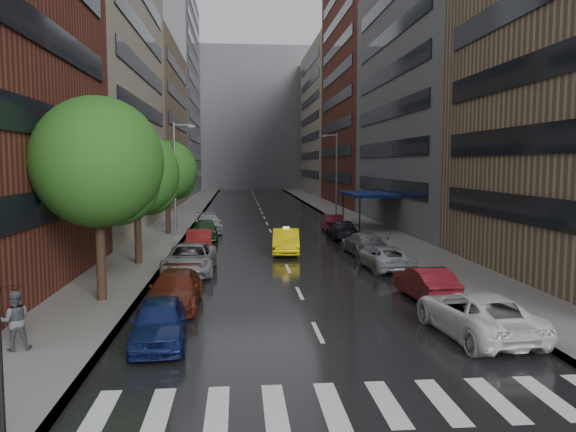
{
  "coord_description": "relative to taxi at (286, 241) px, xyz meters",
  "views": [
    {
      "loc": [
        -2.73,
        -15.16,
        5.96
      ],
      "look_at": [
        0.0,
        16.06,
        3.0
      ],
      "focal_mm": 35.0,
      "sensor_mm": 36.0,
      "label": 1
    }
  ],
  "objects": [
    {
      "name": "buildings_left",
      "position": [
        -15.34,
        37.34,
        15.18
      ],
      "size": [
        8.0,
        108.0,
        38.0
      ],
      "color": "maroon",
      "rests_on": "ground"
    },
    {
      "name": "parked_cars_right",
      "position": [
        5.06,
        -4.87,
        -0.07
      ],
      "size": [
        3.06,
        35.48,
        1.57
      ],
      "color": "white",
      "rests_on": "ground"
    },
    {
      "name": "ped_black_umbrella",
      "position": [
        -10.04,
        -18.91,
        0.57
      ],
      "size": [
        1.08,
        0.98,
        2.09
      ],
      "color": "#4A4A4F",
      "rests_on": "sidewalk_left"
    },
    {
      "name": "tree_near",
      "position": [
        -8.94,
        -12.51,
        5.18
      ],
      "size": [
        5.49,
        5.49,
        8.75
      ],
      "color": "#382619",
      "rests_on": "ground"
    },
    {
      "name": "taxi",
      "position": [
        0.0,
        0.0,
        0.0
      ],
      "size": [
        2.09,
        5.04,
        1.62
      ],
      "primitive_type": "imported",
      "rotation": [
        0.0,
        0.0,
        -0.08
      ],
      "color": "yellow",
      "rests_on": "ground"
    },
    {
      "name": "road",
      "position": [
        -0.34,
        28.55,
        -0.81
      ],
      "size": [
        14.0,
        140.0,
        0.01
      ],
      "primitive_type": "cube",
      "color": "black",
      "rests_on": "ground"
    },
    {
      "name": "sidewalk_left",
      "position": [
        -9.34,
        28.55,
        -0.74
      ],
      "size": [
        4.0,
        140.0,
        0.15
      ],
      "primitive_type": "cube",
      "color": "gray",
      "rests_on": "ground"
    },
    {
      "name": "sidewalk_right",
      "position": [
        8.66,
        28.55,
        -0.74
      ],
      "size": [
        4.0,
        140.0,
        0.15
      ],
      "primitive_type": "cube",
      "color": "gray",
      "rests_on": "ground"
    },
    {
      "name": "ground",
      "position": [
        -0.34,
        -21.45,
        -0.81
      ],
      "size": [
        220.0,
        220.0,
        0.0
      ],
      "primitive_type": "plane",
      "color": "gray",
      "rests_on": "ground"
    },
    {
      "name": "crosswalk",
      "position": [
        -0.14,
        -23.45,
        -0.8
      ],
      "size": [
        13.15,
        2.8,
        0.01
      ],
      "color": "silver",
      "rests_on": "ground"
    },
    {
      "name": "buildings_right",
      "position": [
        14.66,
        35.25,
        14.22
      ],
      "size": [
        8.05,
        109.1,
        36.0
      ],
      "color": "#937A5B",
      "rests_on": "ground"
    },
    {
      "name": "street_lamp_right",
      "position": [
        7.38,
        23.55,
        4.08
      ],
      "size": [
        1.74,
        0.22,
        9.0
      ],
      "color": "gray",
      "rests_on": "sidewalk_right"
    },
    {
      "name": "street_lamp_left",
      "position": [
        -8.06,
        8.55,
        4.08
      ],
      "size": [
        1.74,
        0.22,
        9.0
      ],
      "color": "gray",
      "rests_on": "sidewalk_left"
    },
    {
      "name": "parked_cars_left",
      "position": [
        -5.74,
        -2.31,
        -0.03
      ],
      "size": [
        2.77,
        35.31,
        1.6
      ],
      "color": "#111C4F",
      "rests_on": "ground"
    },
    {
      "name": "awning",
      "position": [
        8.64,
        13.55,
        2.32
      ],
      "size": [
        4.0,
        8.0,
        3.12
      ],
      "color": "navy",
      "rests_on": "sidewalk_right"
    },
    {
      "name": "tree_mid",
      "position": [
        -8.94,
        -3.68,
        4.55
      ],
      "size": [
        4.92,
        4.92,
        7.84
      ],
      "color": "#382619",
      "rests_on": "ground"
    },
    {
      "name": "building_far",
      "position": [
        -0.34,
        96.55,
        15.19
      ],
      "size": [
        40.0,
        14.0,
        32.0
      ],
      "primitive_type": "cube",
      "color": "slate",
      "rests_on": "ground"
    },
    {
      "name": "tree_far",
      "position": [
        -8.94,
        10.28,
        4.55
      ],
      "size": [
        4.92,
        4.92,
        7.84
      ],
      "color": "#382619",
      "rests_on": "ground"
    }
  ]
}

